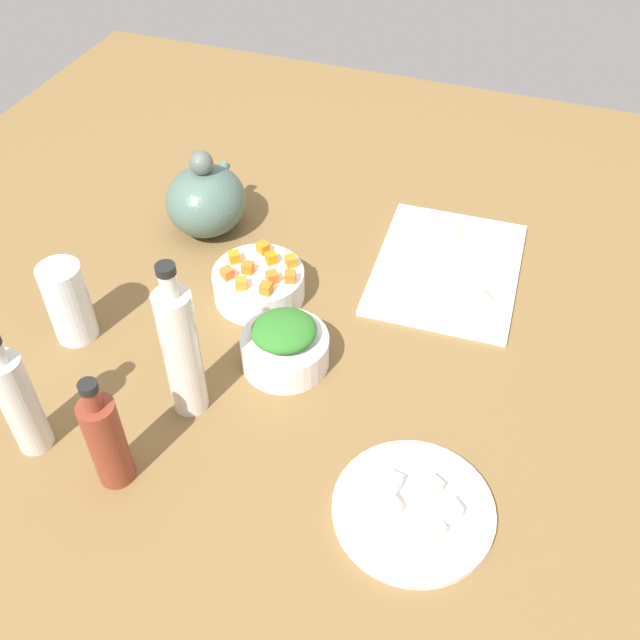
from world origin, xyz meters
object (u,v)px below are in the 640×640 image
at_px(bottle_1, 181,350).
at_px(bottle_2, 106,440).
at_px(bowl_greens, 285,350).
at_px(teapot, 206,200).
at_px(bowl_carrots, 259,284).
at_px(drinking_glass_0, 68,302).
at_px(cutting_board, 447,268).
at_px(bottle_0, 19,402).
at_px(plate_tofu, 413,510).

xyz_separation_m(bottle_1, bottle_2, (-0.15, 0.04, -0.04)).
distance_m(bowl_greens, teapot, 0.38).
height_order(bowl_carrots, teapot, teapot).
height_order(bottle_1, bottle_2, bottle_1).
distance_m(bowl_greens, drinking_glass_0, 0.35).
bearing_deg(bowl_greens, drinking_glass_0, 99.17).
distance_m(cutting_board, bowl_carrots, 0.34).
bearing_deg(bottle_2, bowl_greens, -27.20).
height_order(bowl_greens, bottle_2, bottle_2).
relative_size(bottle_0, bottle_1, 0.80).
height_order(plate_tofu, bottle_2, bottle_2).
bearing_deg(drinking_glass_0, bottle_1, -106.05).
relative_size(bowl_carrots, bottle_2, 0.81).
distance_m(cutting_board, teapot, 0.46).
xyz_separation_m(bowl_carrots, bottle_2, (-0.40, 0.04, 0.05)).
relative_size(bottle_0, drinking_glass_0, 1.54).
bearing_deg(plate_tofu, teapot, 48.19).
distance_m(cutting_board, bottle_0, 0.73).
relative_size(cutting_board, teapot, 1.88).
relative_size(plate_tofu, teapot, 1.25).
xyz_separation_m(plate_tofu, bottle_0, (-0.07, 0.53, 0.08)).
bearing_deg(bowl_carrots, plate_tofu, -132.08).
distance_m(plate_tofu, teapot, 0.70).
bearing_deg(bottle_1, bottle_2, 165.49).
bearing_deg(bottle_2, bowl_carrots, -5.75).
height_order(plate_tofu, bottle_1, bottle_1).
height_order(plate_tofu, drinking_glass_0, drinking_glass_0).
relative_size(plate_tofu, bottle_1, 0.80).
distance_m(bowl_carrots, bottle_1, 0.27).
height_order(plate_tofu, teapot, teapot).
distance_m(bottle_2, drinking_glass_0, 0.29).
height_order(bowl_carrots, bottle_0, bottle_0).
xyz_separation_m(bowl_greens, drinking_glass_0, (-0.05, 0.34, 0.04)).
bearing_deg(cutting_board, bottle_2, 150.23).
bearing_deg(bottle_1, bowl_carrots, -0.54).
distance_m(teapot, bottle_1, 0.43).
bearing_deg(teapot, plate_tofu, -131.81).
bearing_deg(bottle_0, bottle_1, -51.84).
bearing_deg(bowl_carrots, bottle_2, 174.25).
distance_m(cutting_board, plate_tofu, 0.50).
relative_size(plate_tofu, bottle_0, 0.99).
relative_size(teapot, bottle_2, 0.90).
bearing_deg(bowl_carrots, bottle_0, 155.62).
bearing_deg(teapot, bottle_0, 178.75).
xyz_separation_m(bowl_greens, bowl_carrots, (0.13, 0.10, -0.00)).
xyz_separation_m(bottle_0, bottle_1, (0.14, -0.17, 0.02)).
bearing_deg(cutting_board, bottle_1, 145.84).
distance_m(bottle_0, bottle_2, 0.14).
bearing_deg(teapot, bottle_2, -167.05).
relative_size(plate_tofu, drinking_glass_0, 1.53).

